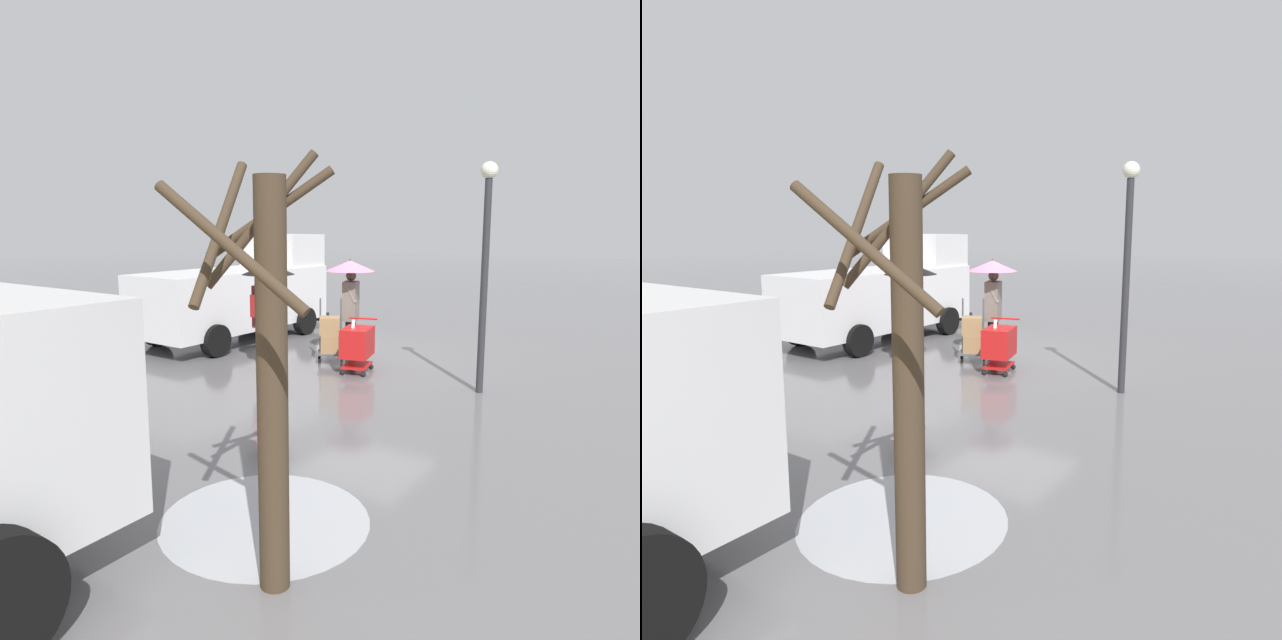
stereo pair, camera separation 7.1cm
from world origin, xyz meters
TOP-DOWN VIEW (x-y plane):
  - ground_plane at (0.00, 0.00)m, footprint 90.00×90.00m
  - slush_patch_near_cluster at (-2.46, 6.55)m, footprint 2.04×2.04m
  - cargo_van_parked_right at (3.75, -0.30)m, footprint 2.35×5.41m
  - shopping_cart_vendor at (-0.38, 1.08)m, footprint 0.73×0.93m
  - hand_dolly_boxes at (0.50, 0.68)m, footprint 0.78×0.86m
  - pedestrian_pink_side at (0.34, 0.13)m, footprint 1.04×1.04m
  - pedestrian_black_side at (1.28, 1.79)m, footprint 1.04×1.04m
  - bare_tree_near at (-3.14, 7.31)m, footprint 1.39×1.41m
  - street_lamp at (-2.83, 1.12)m, footprint 0.28×0.28m

SIDE VIEW (x-z plane):
  - ground_plane at x=0.00m, z-range 0.00..0.00m
  - slush_patch_near_cluster at x=-2.46m, z-range 0.00..0.01m
  - hand_dolly_boxes at x=0.50m, z-range -0.09..1.22m
  - shopping_cart_vendor at x=-0.38m, z-range 0.05..1.09m
  - cargo_van_parked_right at x=3.75m, z-range -0.12..2.48m
  - pedestrian_black_side at x=1.28m, z-range 0.50..2.64m
  - pedestrian_pink_side at x=0.34m, z-range 0.51..2.66m
  - bare_tree_near at x=-3.14m, z-range 0.07..3.50m
  - street_lamp at x=-2.83m, z-range 0.44..4.30m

